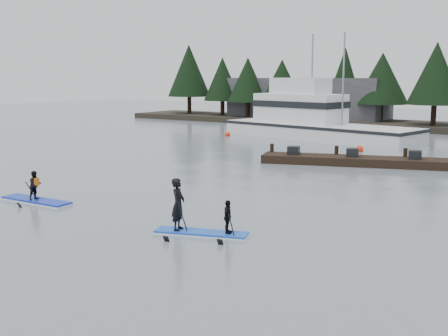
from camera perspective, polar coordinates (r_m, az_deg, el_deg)
The scene contains 10 objects.
ground at distance 20.85m, azimuth -9.24°, elevation -5.20°, with size 160.00×160.00×0.00m, color slate.
far_shore at distance 58.58m, azimuth 20.02°, elevation 3.96°, with size 70.00×8.00×0.60m, color #2D281E.
treeline at distance 58.60m, azimuth 20.01°, elevation 3.66°, with size 60.00×4.00×8.00m, color black, non-canonical shape.
waterfront_building at distance 65.03m, azimuth 8.45°, elevation 6.83°, with size 18.00×6.00×5.00m, color #4C4C51.
fishing_boat_large at distance 48.05m, azimuth 9.10°, elevation 3.87°, with size 17.60×7.86×9.68m.
floating_dock at distance 34.01m, azimuth 16.26°, elevation 0.58°, with size 14.65×1.95×0.49m, color black.
buoy_a at distance 49.35m, azimuth 0.35°, elevation 3.27°, with size 0.49×0.49×0.49m, color #FF2D0C.
buoy_b at distance 40.20m, azimuth 13.58°, elevation 1.63°, with size 0.54×0.54×0.54m, color #FF2D0C.
paddleboard_solo at distance 24.60m, azimuth -18.59°, elevation -2.44°, with size 3.44×1.13×1.79m.
paddleboard_duo at distance 18.61m, azimuth -2.98°, elevation -4.76°, with size 3.17×1.73×2.39m.
Camera 1 is at (13.85, -14.71, 5.17)m, focal length 45.00 mm.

